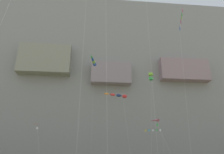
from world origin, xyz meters
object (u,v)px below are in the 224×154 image
Objects in this scene: kite_banner_front_field at (181,26)px; kite_box_mid_left at (151,77)px; kite_banner_low_left at (154,132)px; kite_delta_near_cliff at (39,129)px; kite_delta_far_right at (160,126)px; kite_windsock_high_center at (94,62)px; kite_windsock_upper_mid at (119,96)px.

kite_box_mid_left is (1.00, 20.81, 0.25)m from kite_banner_front_field.
kite_box_mid_left reaches higher than kite_banner_low_left.
kite_delta_near_cliff is 26.11m from kite_banner_front_field.
kite_banner_front_field is (20.54, -6.86, 14.59)m from kite_delta_near_cliff.
kite_banner_low_left is at bearing 75.39° from kite_delta_far_right.
kite_banner_front_field reaches higher than kite_box_mid_left.
kite_delta_near_cliff is 29.65m from kite_box_mid_left.
kite_delta_near_cliff is 0.30× the size of kite_banner_front_field.
kite_banner_front_field is at bearing -94.84° from kite_banner_low_left.
kite_banner_low_left is 23.54m from kite_windsock_high_center.
kite_box_mid_left is (21.55, 13.95, 14.84)m from kite_delta_near_cliff.
kite_delta_far_right is at bearing -15.98° from kite_delta_near_cliff.
kite_delta_near_cliff is 0.30× the size of kite_box_mid_left.
kite_delta_far_right is (16.54, -4.74, -0.05)m from kite_delta_near_cliff.
kite_banner_low_left is at bearing 39.92° from kite_delta_near_cliff.
kite_delta_near_cliff is 27.94m from kite_windsock_high_center.
kite_banner_low_left is 13.68m from kite_box_mid_left.
kite_windsock_upper_mid reaches higher than kite_delta_near_cliff.
kite_windsock_high_center reaches higher than kite_box_mid_left.
kite_banner_low_left is (22.74, 19.03, 2.20)m from kite_delta_near_cliff.
kite_banner_low_left is at bearing 55.43° from kite_windsock_upper_mid.
kite_delta_near_cliff is 0.24× the size of kite_windsock_high_center.
kite_windsock_high_center reaches higher than kite_banner_front_field.
kite_banner_low_left is 0.69× the size of kite_windsock_upper_mid.
kite_box_mid_left is at bearing 32.92° from kite_delta_near_cliff.
kite_delta_near_cliff is at bearing 161.54° from kite_banner_front_field.
kite_banner_front_field reaches higher than kite_delta_far_right.
kite_windsock_high_center is 2.05× the size of kite_windsock_upper_mid.
kite_delta_far_right is 0.29× the size of kite_banner_front_field.
kite_delta_far_right is at bearing -104.61° from kite_banner_low_left.
kite_windsock_high_center is at bearing 117.80° from kite_banner_front_field.
kite_delta_far_right is 0.29× the size of kite_box_mid_left.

